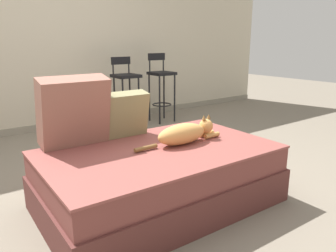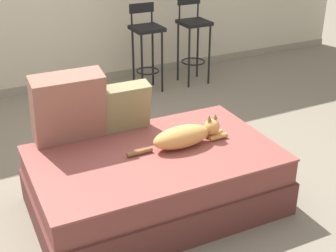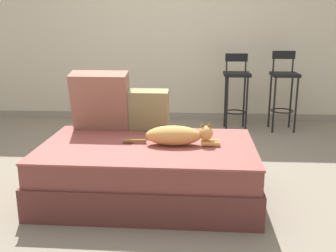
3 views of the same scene
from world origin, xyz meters
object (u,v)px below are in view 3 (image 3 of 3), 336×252
(throw_pillow_corner, at_px, (101,100))
(bar_stool_near_window, at_px, (236,84))
(couch, at_px, (148,170))
(throw_pillow_middle, at_px, (149,110))
(bar_stool_by_doorway, at_px, (284,84))
(cat, at_px, (178,135))

(throw_pillow_corner, distance_m, bar_stool_near_window, 2.14)
(couch, relative_size, throw_pillow_middle, 4.66)
(throw_pillow_middle, height_order, bar_stool_by_doorway, bar_stool_by_doorway)
(bar_stool_near_window, relative_size, bar_stool_by_doorway, 0.96)
(throw_pillow_corner, height_order, cat, throw_pillow_corner)
(cat, xyz_separation_m, bar_stool_by_doorway, (1.25, 2.09, 0.08))
(throw_pillow_corner, xyz_separation_m, cat, (0.67, -0.43, -0.18))
(bar_stool_near_window, bearing_deg, throw_pillow_middle, -119.02)
(couch, relative_size, bar_stool_by_doorway, 1.69)
(couch, xyz_separation_m, throw_pillow_middle, (-0.03, 0.41, 0.39))
(couch, xyz_separation_m, bar_stool_by_doorway, (1.48, 2.09, 0.36))
(couch, height_order, bar_stool_near_window, bar_stool_near_window)
(bar_stool_by_doorway, bearing_deg, couch, -125.41)
(throw_pillow_corner, distance_m, cat, 0.82)
(throw_pillow_middle, bearing_deg, bar_stool_near_window, 60.98)
(couch, bearing_deg, throw_pillow_corner, 136.85)
(throw_pillow_middle, xyz_separation_m, bar_stool_by_doorway, (1.52, 1.68, -0.03))
(throw_pillow_middle, xyz_separation_m, bar_stool_near_window, (0.93, 1.68, -0.03))
(bar_stool_near_window, distance_m, bar_stool_by_doorway, 0.59)
(bar_stool_near_window, bearing_deg, cat, -107.69)
(couch, height_order, bar_stool_by_doorway, bar_stool_by_doorway)
(throw_pillow_corner, bearing_deg, throw_pillow_middle, -1.11)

